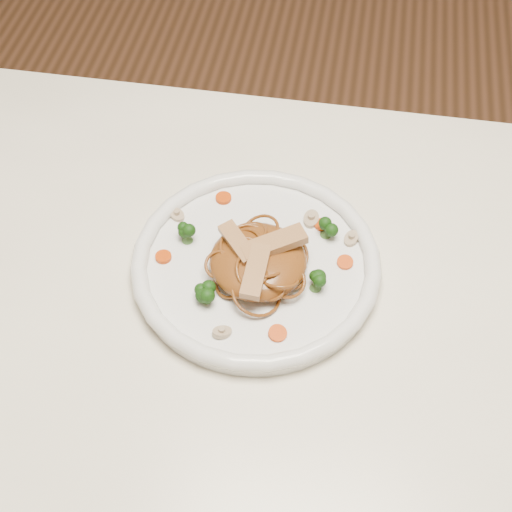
# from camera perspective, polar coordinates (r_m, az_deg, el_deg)

# --- Properties ---
(table) EXTENTS (1.20, 0.80, 0.75)m
(table) POSITION_cam_1_polar(r_m,az_deg,el_deg) (0.91, 4.72, -9.62)
(table) COLOR white
(table) RESTS_ON ground
(plate) EXTENTS (0.33, 0.33, 0.02)m
(plate) POSITION_cam_1_polar(r_m,az_deg,el_deg) (0.87, 0.00, -0.90)
(plate) COLOR white
(plate) RESTS_ON table
(noodle_mound) EXTENTS (0.14, 0.14, 0.04)m
(noodle_mound) POSITION_cam_1_polar(r_m,az_deg,el_deg) (0.84, 0.17, -0.40)
(noodle_mound) COLOR brown
(noodle_mound) RESTS_ON plate
(chicken_a) EXTENTS (0.08, 0.06, 0.01)m
(chicken_a) POSITION_cam_1_polar(r_m,az_deg,el_deg) (0.83, 1.40, 0.98)
(chicken_a) COLOR tan
(chicken_a) RESTS_ON noodle_mound
(chicken_b) EXTENTS (0.05, 0.06, 0.01)m
(chicken_b) POSITION_cam_1_polar(r_m,az_deg,el_deg) (0.84, -1.43, 1.07)
(chicken_b) COLOR tan
(chicken_b) RESTS_ON noodle_mound
(chicken_c) EXTENTS (0.03, 0.07, 0.01)m
(chicken_c) POSITION_cam_1_polar(r_m,az_deg,el_deg) (0.81, -0.04, -1.19)
(chicken_c) COLOR tan
(chicken_c) RESTS_ON noodle_mound
(broccoli_0) EXTENTS (0.04, 0.04, 0.03)m
(broccoli_0) POSITION_cam_1_polar(r_m,az_deg,el_deg) (0.88, 5.55, 2.32)
(broccoli_0) COLOR #1A410D
(broccoli_0) RESTS_ON plate
(broccoli_1) EXTENTS (0.03, 0.03, 0.03)m
(broccoli_1) POSITION_cam_1_polar(r_m,az_deg,el_deg) (0.88, -5.47, 1.85)
(broccoli_1) COLOR #1A410D
(broccoli_1) RESTS_ON plate
(broccoli_2) EXTENTS (0.03, 0.03, 0.03)m
(broccoli_2) POSITION_cam_1_polar(r_m,az_deg,el_deg) (0.82, -3.93, -2.89)
(broccoli_2) COLOR #1A410D
(broccoli_2) RESTS_ON plate
(broccoli_3) EXTENTS (0.03, 0.03, 0.03)m
(broccoli_3) POSITION_cam_1_polar(r_m,az_deg,el_deg) (0.83, 4.74, -1.88)
(broccoli_3) COLOR #1A410D
(broccoli_3) RESTS_ON plate
(carrot_0) EXTENTS (0.02, 0.02, 0.00)m
(carrot_0) POSITION_cam_1_polar(r_m,az_deg,el_deg) (0.90, 5.19, 2.48)
(carrot_0) COLOR #CA3F07
(carrot_0) RESTS_ON plate
(carrot_1) EXTENTS (0.02, 0.02, 0.00)m
(carrot_1) POSITION_cam_1_polar(r_m,az_deg,el_deg) (0.87, -7.28, -0.06)
(carrot_1) COLOR #CA3F07
(carrot_1) RESTS_ON plate
(carrot_2) EXTENTS (0.02, 0.02, 0.00)m
(carrot_2) POSITION_cam_1_polar(r_m,az_deg,el_deg) (0.87, 7.00, -0.50)
(carrot_2) COLOR #CA3F07
(carrot_2) RESTS_ON plate
(carrot_3) EXTENTS (0.02, 0.02, 0.00)m
(carrot_3) POSITION_cam_1_polar(r_m,az_deg,el_deg) (0.93, -2.56, 4.57)
(carrot_3) COLOR #CA3F07
(carrot_3) RESTS_ON plate
(carrot_4) EXTENTS (0.02, 0.02, 0.00)m
(carrot_4) POSITION_cam_1_polar(r_m,az_deg,el_deg) (0.80, 1.70, -6.08)
(carrot_4) COLOR #CA3F07
(carrot_4) RESTS_ON plate
(mushroom_0) EXTENTS (0.03, 0.03, 0.01)m
(mushroom_0) POSITION_cam_1_polar(r_m,az_deg,el_deg) (0.80, -2.69, -6.00)
(mushroom_0) COLOR beige
(mushroom_0) RESTS_ON plate
(mushroom_1) EXTENTS (0.03, 0.03, 0.01)m
(mushroom_1) POSITION_cam_1_polar(r_m,az_deg,el_deg) (0.89, 7.48, 1.35)
(mushroom_1) COLOR beige
(mushroom_1) RESTS_ON plate
(mushroom_2) EXTENTS (0.03, 0.03, 0.01)m
(mushroom_2) POSITION_cam_1_polar(r_m,az_deg,el_deg) (0.91, -6.21, 3.21)
(mushroom_2) COLOR beige
(mushroom_2) RESTS_ON plate
(mushroom_3) EXTENTS (0.03, 0.03, 0.01)m
(mushroom_3) POSITION_cam_1_polar(r_m,az_deg,el_deg) (0.91, 4.34, 2.91)
(mushroom_3) COLOR beige
(mushroom_3) RESTS_ON plate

